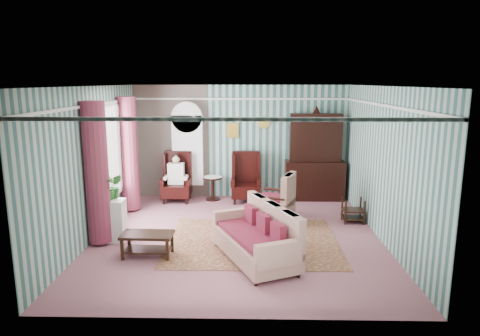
{
  "coord_description": "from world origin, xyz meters",
  "views": [
    {
      "loc": [
        0.22,
        -7.98,
        2.99
      ],
      "look_at": [
        0.04,
        0.6,
        1.24
      ],
      "focal_mm": 32.0,
      "sensor_mm": 36.0,
      "label": 1
    }
  ],
  "objects_px": {
    "bookcase": "(188,155)",
    "plant_stand": "(110,220)",
    "coffee_table": "(148,245)",
    "dresser_hutch": "(315,154)",
    "wingback_right": "(246,177)",
    "floral_armchair": "(274,201)",
    "round_side_table": "(213,188)",
    "nest_table": "(353,210)",
    "sofa": "(254,231)",
    "seated_woman": "(176,179)",
    "wingback_left": "(176,177)"
  },
  "relations": [
    {
      "from": "wingback_right",
      "to": "plant_stand",
      "type": "relative_size",
      "value": 1.56
    },
    {
      "from": "bookcase",
      "to": "plant_stand",
      "type": "xyz_separation_m",
      "value": [
        -1.05,
        -3.14,
        -0.72
      ]
    },
    {
      "from": "round_side_table",
      "to": "plant_stand",
      "type": "height_order",
      "value": "plant_stand"
    },
    {
      "from": "bookcase",
      "to": "seated_woman",
      "type": "xyz_separation_m",
      "value": [
        -0.25,
        -0.39,
        -0.53
      ]
    },
    {
      "from": "dresser_hutch",
      "to": "wingback_right",
      "type": "distance_m",
      "value": 1.86
    },
    {
      "from": "wingback_left",
      "to": "dresser_hutch",
      "type": "bearing_deg",
      "value": 4.41
    },
    {
      "from": "round_side_table",
      "to": "coffee_table",
      "type": "distance_m",
      "value": 3.72
    },
    {
      "from": "wingback_right",
      "to": "coffee_table",
      "type": "height_order",
      "value": "wingback_right"
    },
    {
      "from": "bookcase",
      "to": "plant_stand",
      "type": "bearing_deg",
      "value": -108.49
    },
    {
      "from": "wingback_left",
      "to": "plant_stand",
      "type": "xyz_separation_m",
      "value": [
        -0.8,
        -2.75,
        -0.22
      ]
    },
    {
      "from": "dresser_hutch",
      "to": "wingback_right",
      "type": "relative_size",
      "value": 1.89
    },
    {
      "from": "nest_table",
      "to": "round_side_table",
      "type": "bearing_deg",
      "value": 151.8
    },
    {
      "from": "plant_stand",
      "to": "dresser_hutch",
      "type": "bearing_deg",
      "value": 35.08
    },
    {
      "from": "round_side_table",
      "to": "nest_table",
      "type": "relative_size",
      "value": 1.11
    },
    {
      "from": "plant_stand",
      "to": "floral_armchair",
      "type": "xyz_separation_m",
      "value": [
        3.17,
        1.3,
        0.03
      ]
    },
    {
      "from": "plant_stand",
      "to": "seated_woman",
      "type": "bearing_deg",
      "value": 73.78
    },
    {
      "from": "sofa",
      "to": "coffee_table",
      "type": "relative_size",
      "value": 2.2
    },
    {
      "from": "round_side_table",
      "to": "coffee_table",
      "type": "xyz_separation_m",
      "value": [
        -0.83,
        -3.63,
        -0.09
      ]
    },
    {
      "from": "bookcase",
      "to": "plant_stand",
      "type": "relative_size",
      "value": 2.8
    },
    {
      "from": "wingback_right",
      "to": "nest_table",
      "type": "height_order",
      "value": "wingback_right"
    },
    {
      "from": "nest_table",
      "to": "sofa",
      "type": "height_order",
      "value": "sofa"
    },
    {
      "from": "dresser_hutch",
      "to": "seated_woman",
      "type": "bearing_deg",
      "value": -175.59
    },
    {
      "from": "wingback_right",
      "to": "nest_table",
      "type": "xyz_separation_m",
      "value": [
        2.32,
        -1.55,
        -0.35
      ]
    },
    {
      "from": "bookcase",
      "to": "seated_woman",
      "type": "distance_m",
      "value": 0.7
    },
    {
      "from": "bookcase",
      "to": "nest_table",
      "type": "distance_m",
      "value": 4.37
    },
    {
      "from": "wingback_right",
      "to": "round_side_table",
      "type": "relative_size",
      "value": 2.08
    },
    {
      "from": "dresser_hutch",
      "to": "wingback_left",
      "type": "distance_m",
      "value": 3.55
    },
    {
      "from": "dresser_hutch",
      "to": "wingback_left",
      "type": "xyz_separation_m",
      "value": [
        -3.5,
        -0.27,
        -0.55
      ]
    },
    {
      "from": "round_side_table",
      "to": "nest_table",
      "type": "xyz_separation_m",
      "value": [
        3.17,
        -1.7,
        -0.03
      ]
    },
    {
      "from": "bookcase",
      "to": "dresser_hutch",
      "type": "distance_m",
      "value": 3.25
    },
    {
      "from": "wingback_right",
      "to": "dresser_hutch",
      "type": "bearing_deg",
      "value": 8.77
    },
    {
      "from": "dresser_hutch",
      "to": "floral_armchair",
      "type": "relative_size",
      "value": 2.72
    },
    {
      "from": "plant_stand",
      "to": "coffee_table",
      "type": "relative_size",
      "value": 0.91
    },
    {
      "from": "dresser_hutch",
      "to": "round_side_table",
      "type": "relative_size",
      "value": 3.93
    },
    {
      "from": "coffee_table",
      "to": "plant_stand",
      "type": "bearing_deg",
      "value": 140.14
    },
    {
      "from": "seated_woman",
      "to": "bookcase",
      "type": "bearing_deg",
      "value": 57.34
    },
    {
      "from": "sofa",
      "to": "coffee_table",
      "type": "height_order",
      "value": "sofa"
    },
    {
      "from": "bookcase",
      "to": "coffee_table",
      "type": "bearing_deg",
      "value": -92.6
    },
    {
      "from": "bookcase",
      "to": "nest_table",
      "type": "height_order",
      "value": "bookcase"
    },
    {
      "from": "bookcase",
      "to": "round_side_table",
      "type": "distance_m",
      "value": 1.07
    },
    {
      "from": "dresser_hutch",
      "to": "nest_table",
      "type": "xyz_separation_m",
      "value": [
        0.57,
        -1.82,
        -0.91
      ]
    },
    {
      "from": "wingback_right",
      "to": "sofa",
      "type": "relative_size",
      "value": 0.65
    },
    {
      "from": "bookcase",
      "to": "floral_armchair",
      "type": "relative_size",
      "value": 2.58
    },
    {
      "from": "dresser_hutch",
      "to": "wingback_right",
      "type": "xyz_separation_m",
      "value": [
        -1.75,
        -0.27,
        -0.55
      ]
    },
    {
      "from": "seated_woman",
      "to": "wingback_right",
      "type": "bearing_deg",
      "value": 0.0
    },
    {
      "from": "dresser_hutch",
      "to": "round_side_table",
      "type": "bearing_deg",
      "value": -177.36
    },
    {
      "from": "dresser_hutch",
      "to": "nest_table",
      "type": "height_order",
      "value": "dresser_hutch"
    },
    {
      "from": "seated_woman",
      "to": "round_side_table",
      "type": "distance_m",
      "value": 0.96
    },
    {
      "from": "bookcase",
      "to": "sofa",
      "type": "distance_m",
      "value": 4.37
    },
    {
      "from": "round_side_table",
      "to": "sofa",
      "type": "xyz_separation_m",
      "value": [
        1.02,
        -3.76,
        0.22
      ]
    }
  ]
}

